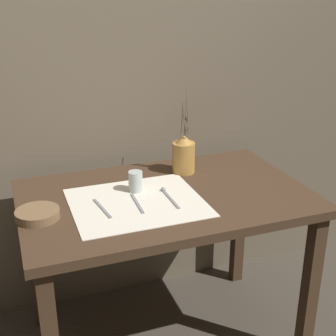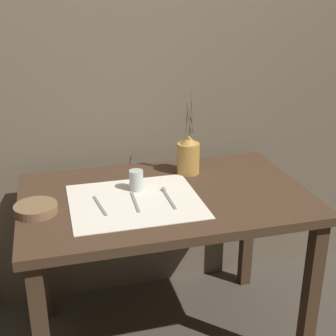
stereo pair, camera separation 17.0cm
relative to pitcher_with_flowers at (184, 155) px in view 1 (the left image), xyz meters
name	(u,v)px [view 1 (the left image)]	position (x,y,z in m)	size (l,w,h in m)	color
stone_wall_back	(131,81)	(-0.17, 0.30, 0.32)	(7.00, 0.06, 2.40)	#6B5E4C
wooden_table	(165,215)	(-0.17, -0.21, -0.19)	(1.26, 0.79, 0.80)	#422D1E
linen_cloth	(137,202)	(-0.31, -0.25, -0.09)	(0.55, 0.47, 0.00)	silver
pitcher_with_flowers	(184,155)	(0.00, 0.00, 0.00)	(0.11, 0.11, 0.41)	#B7843D
wooden_bowl	(38,214)	(-0.72, -0.25, -0.07)	(0.17, 0.17, 0.04)	brown
glass_tumbler_near	(135,181)	(-0.28, -0.14, -0.04)	(0.06, 0.06, 0.09)	#B7C1BC
knife_center	(102,208)	(-0.46, -0.26, -0.08)	(0.04, 0.19, 0.00)	gray
fork_inner	(137,203)	(-0.31, -0.27, -0.08)	(0.02, 0.19, 0.00)	gray
spoon_inner	(167,193)	(-0.16, -0.22, -0.08)	(0.02, 0.20, 0.02)	gray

